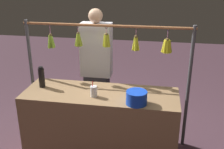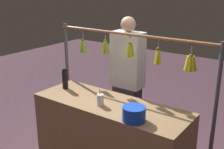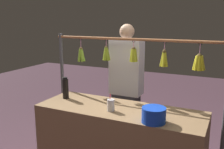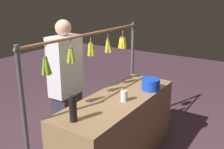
{
  "view_description": "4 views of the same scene",
  "coord_description": "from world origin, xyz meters",
  "px_view_note": "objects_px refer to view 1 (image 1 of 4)",
  "views": [
    {
      "loc": [
        -0.64,
        2.87,
        2.23
      ],
      "look_at": [
        -0.14,
        0.0,
        1.1
      ],
      "focal_mm": 44.03,
      "sensor_mm": 36.0,
      "label": 1
    },
    {
      "loc": [
        -1.78,
        2.4,
        2.16
      ],
      "look_at": [
        -0.03,
        0.0,
        1.21
      ],
      "focal_mm": 46.4,
      "sensor_mm": 36.0,
      "label": 2
    },
    {
      "loc": [
        -1.07,
        2.42,
        1.82
      ],
      "look_at": [
        0.09,
        0.0,
        1.23
      ],
      "focal_mm": 41.13,
      "sensor_mm": 36.0,
      "label": 3
    },
    {
      "loc": [
        2.47,
        1.52,
        2.06
      ],
      "look_at": [
        0.14,
        0.0,
        1.18
      ],
      "focal_mm": 42.41,
      "sensor_mm": 36.0,
      "label": 4
    }
  ],
  "objects_px": {
    "blue_bucket": "(137,98)",
    "vendor_person": "(97,73)",
    "water_bottle": "(42,77)",
    "drink_cup": "(94,91)"
  },
  "relations": [
    {
      "from": "water_bottle",
      "to": "drink_cup",
      "type": "height_order",
      "value": "water_bottle"
    },
    {
      "from": "blue_bucket",
      "to": "vendor_person",
      "type": "relative_size",
      "value": 0.13
    },
    {
      "from": "blue_bucket",
      "to": "water_bottle",
      "type": "bearing_deg",
      "value": -12.21
    },
    {
      "from": "drink_cup",
      "to": "vendor_person",
      "type": "distance_m",
      "value": 0.77
    },
    {
      "from": "blue_bucket",
      "to": "vendor_person",
      "type": "height_order",
      "value": "vendor_person"
    },
    {
      "from": "blue_bucket",
      "to": "vendor_person",
      "type": "xyz_separation_m",
      "value": [
        0.63,
        -0.85,
        -0.07
      ]
    },
    {
      "from": "water_bottle",
      "to": "blue_bucket",
      "type": "relative_size",
      "value": 1.16
    },
    {
      "from": "water_bottle",
      "to": "vendor_person",
      "type": "relative_size",
      "value": 0.15
    },
    {
      "from": "water_bottle",
      "to": "vendor_person",
      "type": "height_order",
      "value": "vendor_person"
    },
    {
      "from": "blue_bucket",
      "to": "drink_cup",
      "type": "xyz_separation_m",
      "value": [
        0.5,
        -0.1,
        -0.01
      ]
    }
  ]
}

